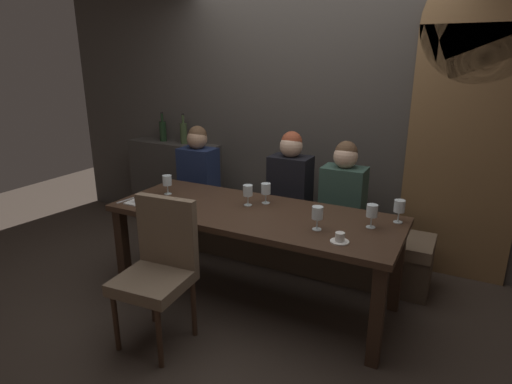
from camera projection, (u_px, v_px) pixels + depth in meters
ground at (254, 297)px, 3.41m from camera, size 9.00×9.00×0.00m
back_wall_tiled at (313, 96)px, 3.99m from camera, size 6.00×0.12×3.00m
arched_door at (469, 121)px, 3.38m from camera, size 0.90×0.05×2.55m
back_counter at (176, 183)px, 4.83m from camera, size 1.10×0.28×0.95m
dining_table at (253, 222)px, 3.21m from camera, size 2.20×0.84×0.74m
banquette_bench at (288, 240)px, 3.93m from camera, size 2.50×0.44×0.45m
chair_near_side at (159, 263)px, 2.77m from camera, size 0.47×0.47×0.98m
diner_redhead at (198, 167)px, 4.17m from camera, size 0.36×0.24×0.77m
diner_bearded at (290, 178)px, 3.74m from camera, size 0.36×0.24×0.79m
diner_far_end at (344, 188)px, 3.53m from camera, size 0.36×0.24×0.75m
wine_bottle_dark_red at (163, 130)px, 4.74m from camera, size 0.08×0.08×0.33m
wine_bottle_pale_label at (184, 133)px, 4.60m from camera, size 0.08×0.08×0.33m
wine_glass_center_back at (266, 189)px, 3.33m from camera, size 0.08×0.08×0.16m
wine_glass_near_left at (248, 191)px, 3.28m from camera, size 0.08×0.08×0.16m
wine_glass_end_left at (167, 181)px, 3.56m from camera, size 0.08×0.08×0.16m
wine_glass_near_right at (317, 214)px, 2.81m from camera, size 0.08×0.08×0.16m
wine_glass_far_right at (399, 207)px, 2.94m from camera, size 0.08×0.08×0.16m
wine_glass_center_front at (372, 211)px, 2.85m from camera, size 0.08×0.08×0.16m
espresso_cup at (340, 238)px, 2.64m from camera, size 0.12×0.12×0.06m
dessert_plate at (141, 201)px, 3.37m from camera, size 0.19×0.19×0.05m
fork_on_table at (126, 200)px, 3.42m from camera, size 0.04×0.17×0.01m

